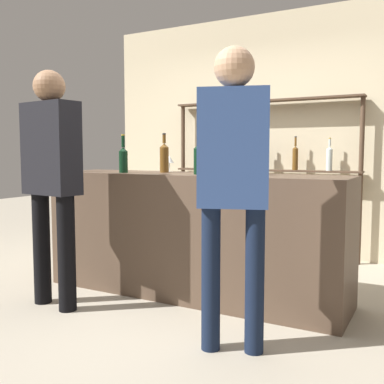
% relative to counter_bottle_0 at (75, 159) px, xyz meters
% --- Properties ---
extents(ground_plane, '(16.00, 16.00, 0.00)m').
position_rel_counter_bottle_0_xyz_m(ground_plane, '(1.11, 0.18, -1.14)').
color(ground_plane, '#B2A893').
extents(bar_counter, '(2.56, 0.64, 1.02)m').
position_rel_counter_bottle_0_xyz_m(bar_counter, '(1.11, 0.18, -0.63)').
color(bar_counter, brown).
rests_on(bar_counter, ground_plane).
extents(back_wall, '(4.16, 0.12, 2.80)m').
position_rel_counter_bottle_0_xyz_m(back_wall, '(1.11, 2.10, 0.26)').
color(back_wall, beige).
rests_on(back_wall, ground_plane).
extents(back_shelf, '(2.20, 0.18, 1.79)m').
position_rel_counter_bottle_0_xyz_m(back_shelf, '(1.11, 1.92, 0.05)').
color(back_shelf, '#4C3828').
rests_on(back_shelf, ground_plane).
extents(counter_bottle_0, '(0.07, 0.07, 0.32)m').
position_rel_counter_bottle_0_xyz_m(counter_bottle_0, '(0.00, 0.00, 0.00)').
color(counter_bottle_0, brown).
rests_on(counter_bottle_0, bar_counter).
extents(counter_bottle_1, '(0.09, 0.09, 0.36)m').
position_rel_counter_bottle_0_xyz_m(counter_bottle_1, '(1.60, 0.12, 0.02)').
color(counter_bottle_1, black).
rests_on(counter_bottle_1, bar_counter).
extents(counter_bottle_2, '(0.08, 0.08, 0.33)m').
position_rel_counter_bottle_0_xyz_m(counter_bottle_2, '(0.52, 0.03, 0.00)').
color(counter_bottle_2, black).
rests_on(counter_bottle_2, bar_counter).
extents(counter_bottle_3, '(0.08, 0.08, 0.34)m').
position_rel_counter_bottle_0_xyz_m(counter_bottle_3, '(0.80, 0.24, 0.02)').
color(counter_bottle_3, brown).
rests_on(counter_bottle_3, bar_counter).
extents(counter_bottle_4, '(0.08, 0.08, 0.34)m').
position_rel_counter_bottle_0_xyz_m(counter_bottle_4, '(1.22, 0.08, 0.01)').
color(counter_bottle_4, black).
rests_on(counter_bottle_4, bar_counter).
extents(wine_glass, '(0.08, 0.08, 0.15)m').
position_rel_counter_bottle_0_xyz_m(wine_glass, '(0.77, 0.38, -0.01)').
color(wine_glass, silver).
rests_on(wine_glass, bar_counter).
extents(cork_jar, '(0.10, 0.10, 0.14)m').
position_rel_counter_bottle_0_xyz_m(cork_jar, '(1.60, 0.31, -0.05)').
color(cork_jar, silver).
rests_on(cork_jar, bar_counter).
extents(customer_right, '(0.45, 0.30, 1.80)m').
position_rel_counter_bottle_0_xyz_m(customer_right, '(1.84, -0.65, -0.06)').
color(customer_right, '#121C33').
rests_on(customer_right, ground_plane).
extents(customer_left, '(0.50, 0.27, 1.81)m').
position_rel_counter_bottle_0_xyz_m(customer_left, '(0.31, -0.59, -0.08)').
color(customer_left, black).
rests_on(customer_left, ground_plane).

